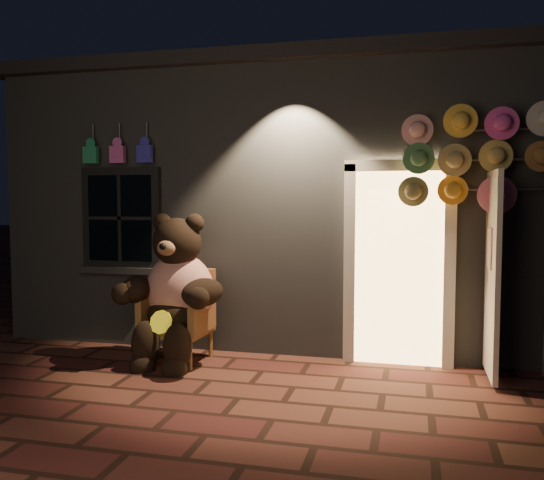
% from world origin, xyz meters
% --- Properties ---
extents(ground, '(60.00, 60.00, 0.00)m').
position_xyz_m(ground, '(0.00, 0.00, 0.00)').
color(ground, brown).
rests_on(ground, ground).
extents(shop_building, '(7.30, 5.95, 3.51)m').
position_xyz_m(shop_building, '(0.00, 3.99, 1.74)').
color(shop_building, slate).
rests_on(shop_building, ground).
extents(wicker_armchair, '(0.73, 0.66, 1.00)m').
position_xyz_m(wicker_armchair, '(-0.99, 1.07, 0.50)').
color(wicker_armchair, olive).
rests_on(wicker_armchair, ground).
extents(teddy_bear, '(1.24, 0.99, 1.71)m').
position_xyz_m(teddy_bear, '(-1.00, 0.94, 0.76)').
color(teddy_bear, red).
rests_on(teddy_bear, ground).
extents(hat_rack, '(1.76, 0.22, 2.68)m').
position_xyz_m(hat_rack, '(2.07, 1.28, 2.17)').
color(hat_rack, '#59595E').
rests_on(hat_rack, ground).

